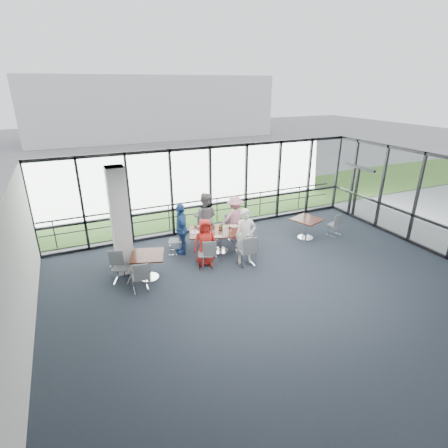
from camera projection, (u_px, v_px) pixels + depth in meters
name	position (u px, v px, depth m)	size (l,w,h in m)	color
floor	(281.00, 294.00, 9.43)	(12.00, 10.00, 0.02)	#212732
ceiling	(290.00, 178.00, 8.22)	(12.00, 10.00, 0.04)	silver
wall_left	(15.00, 295.00, 6.53)	(0.10, 10.00, 3.20)	silver
curtain_wall_back	(210.00, 189.00, 13.05)	(12.00, 0.10, 3.20)	white
curtain_wall_right	(444.00, 208.00, 11.11)	(0.10, 10.00, 3.20)	white
exit_door	(356.00, 193.00, 14.49)	(0.12, 1.60, 2.10)	black
structural_column	(120.00, 222.00, 9.98)	(0.50, 0.50, 3.20)	white
apron	(174.00, 195.00, 17.88)	(80.00, 70.00, 0.02)	slate
grass_strip	(186.00, 206.00, 16.18)	(80.00, 5.00, 0.01)	#39601D
hangar_main	(149.00, 106.00, 36.87)	(24.00, 10.00, 6.00)	silver
guard_rail	(205.00, 212.00, 13.97)	(0.06, 0.06, 12.00)	#2D2D33
main_table	(220.00, 234.00, 11.58)	(2.28, 1.70, 0.75)	#32160E
side_table_left	(148.00, 258.00, 9.96)	(1.13, 1.13, 0.75)	#32160E
side_table_right	(307.00, 222.00, 12.58)	(1.16, 1.16, 0.75)	#32160E
diner_near_left	(205.00, 242.00, 10.71)	(0.73, 0.48, 1.50)	red
diner_near_right	(246.00, 236.00, 10.78)	(0.65, 0.47, 1.78)	silver
diner_far_left	(205.00, 217.00, 12.25)	(0.88, 0.54, 1.80)	slate
diner_far_right	(235.00, 218.00, 12.40)	(1.06, 0.54, 1.63)	pink
diner_end	(181.00, 229.00, 11.41)	(1.01, 0.55, 1.72)	#285191
chair_main_nl	(205.00, 254.00, 10.62)	(0.44, 0.44, 0.90)	slate
chair_main_nr	(246.00, 251.00, 10.76)	(0.47, 0.47, 0.97)	slate
chair_main_fl	(206.00, 229.00, 12.55)	(0.41, 0.41, 0.84)	slate
chair_main_fr	(233.00, 227.00, 12.64)	(0.42, 0.42, 0.86)	slate
chair_main_end	(175.00, 241.00, 11.52)	(0.44, 0.44, 0.89)	slate
chair_spare_la	(140.00, 277.00, 9.42)	(0.42, 0.42, 0.86)	slate
chair_spare_lb	(121.00, 268.00, 9.84)	(0.43, 0.43, 0.88)	slate
chair_spare_r	(334.00, 225.00, 12.91)	(0.41, 0.41, 0.83)	slate
plate_nl	(203.00, 236.00, 11.13)	(0.26, 0.26, 0.01)	white
plate_nr	(240.00, 234.00, 11.23)	(0.25, 0.25, 0.01)	white
plate_fl	(203.00, 227.00, 11.84)	(0.28, 0.28, 0.01)	white
plate_fr	(234.00, 226.00, 11.90)	(0.26, 0.26, 0.01)	white
plate_end	(195.00, 232.00, 11.41)	(0.27, 0.27, 0.01)	white
tumbler_a	(214.00, 233.00, 11.20)	(0.07, 0.07, 0.14)	white
tumbler_b	(230.00, 230.00, 11.38)	(0.08, 0.08, 0.15)	white
tumbler_c	(220.00, 226.00, 11.76)	(0.07, 0.07, 0.14)	white
tumbler_d	(200.00, 231.00, 11.35)	(0.07, 0.07, 0.15)	white
menu_a	(217.00, 236.00, 11.09)	(0.31, 0.21, 0.00)	beige
menu_b	(248.00, 233.00, 11.36)	(0.30, 0.21, 0.00)	beige
menu_c	(225.00, 226.00, 11.88)	(0.29, 0.20, 0.00)	beige
condiment_caddy	(220.00, 230.00, 11.55)	(0.10, 0.07, 0.04)	black
ketchup_bottle	(219.00, 228.00, 11.50)	(0.06, 0.06, 0.18)	#B52000
green_bottle	(222.00, 227.00, 11.60)	(0.05, 0.05, 0.20)	#19661F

